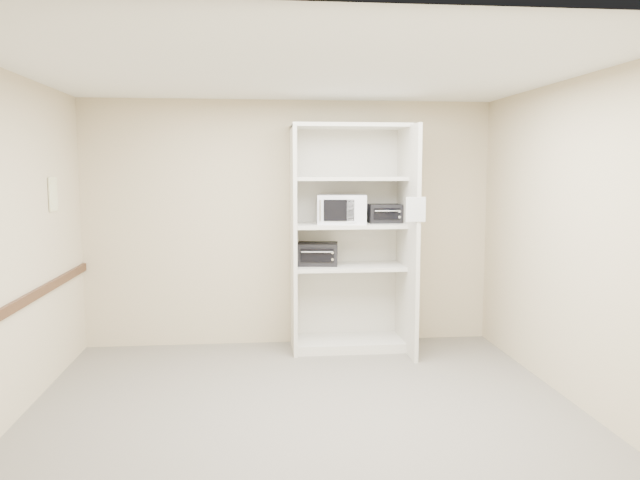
{
  "coord_description": "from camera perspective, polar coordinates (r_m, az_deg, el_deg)",
  "views": [
    {
      "loc": [
        -0.37,
        -4.9,
        1.94
      ],
      "look_at": [
        0.27,
        1.39,
        1.23
      ],
      "focal_mm": 35.0,
      "sensor_mm": 36.0,
      "label": 1
    }
  ],
  "objects": [
    {
      "name": "wall_left",
      "position": [
        5.28,
        -26.64,
        -0.7
      ],
      "size": [
        0.02,
        4.0,
        2.7
      ],
      "primitive_type": "cube",
      "color": "#CEB495",
      "rests_on": "ground"
    },
    {
      "name": "microwave",
      "position": [
        6.67,
        2.01,
        2.84
      ],
      "size": [
        0.56,
        0.45,
        0.31
      ],
      "primitive_type": "cube",
      "rotation": [
        0.0,
        0.0,
        -0.13
      ],
      "color": "white",
      "rests_on": "shelving_unit"
    },
    {
      "name": "paper_sign",
      "position": [
        6.19,
        8.75,
        2.78
      ],
      "size": [
        0.19,
        0.02,
        0.24
      ],
      "primitive_type": "cube",
      "rotation": [
        0.0,
        0.0,
        -0.1
      ],
      "color": "white",
      "rests_on": "shelving_unit"
    },
    {
      "name": "floor",
      "position": [
        5.28,
        -1.45,
        -15.13
      ],
      "size": [
        4.5,
        4.0,
        0.01
      ],
      "primitive_type": "cube",
      "color": "#646157",
      "rests_on": "ground"
    },
    {
      "name": "chair_rail",
      "position": [
        5.34,
        -26.17,
        -5.49
      ],
      "size": [
        0.04,
        3.98,
        0.08
      ],
      "primitive_type": "cube",
      "color": "#3C2314",
      "rests_on": "wall_left"
    },
    {
      "name": "wall_front",
      "position": [
        2.98,
        1.47,
        -5.03
      ],
      "size": [
        4.5,
        0.02,
        2.7
      ],
      "primitive_type": "cube",
      "color": "#CEB495",
      "rests_on": "ground"
    },
    {
      "name": "wall_back",
      "position": [
        6.94,
        -2.76,
        1.53
      ],
      "size": [
        4.5,
        0.02,
        2.7
      ],
      "primitive_type": "cube",
      "color": "#CEB495",
      "rests_on": "ground"
    },
    {
      "name": "wall_right",
      "position": [
        5.59,
        22.17,
        -0.13
      ],
      "size": [
        0.02,
        4.0,
        2.7
      ],
      "primitive_type": "cube",
      "color": "#CEB495",
      "rests_on": "ground"
    },
    {
      "name": "shelving_unit",
      "position": [
        6.73,
        3.06,
        -0.49
      ],
      "size": [
        1.24,
        0.92,
        2.42
      ],
      "color": "silver",
      "rests_on": "floor"
    },
    {
      "name": "wall_poster",
      "position": [
        6.27,
        -23.22,
        3.88
      ],
      "size": [
        0.01,
        0.22,
        0.31
      ],
      "primitive_type": "cube",
      "color": "white",
      "rests_on": "wall_left"
    },
    {
      "name": "ceiling",
      "position": [
        4.97,
        -1.54,
        15.2
      ],
      "size": [
        4.5,
        4.0,
        0.01
      ],
      "primitive_type": "cube",
      "color": "white"
    },
    {
      "name": "toaster_oven_upper",
      "position": [
        6.82,
        5.9,
        2.43
      ],
      "size": [
        0.35,
        0.26,
        0.2
      ],
      "primitive_type": "cube",
      "rotation": [
        0.0,
        0.0,
        0.01
      ],
      "color": "black",
      "rests_on": "shelving_unit"
    },
    {
      "name": "toaster_oven_lower",
      "position": [
        6.74,
        -0.21,
        -1.27
      ],
      "size": [
        0.47,
        0.38,
        0.24
      ],
      "primitive_type": "cube",
      "rotation": [
        0.0,
        0.0,
        -0.14
      ],
      "color": "black",
      "rests_on": "shelving_unit"
    }
  ]
}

